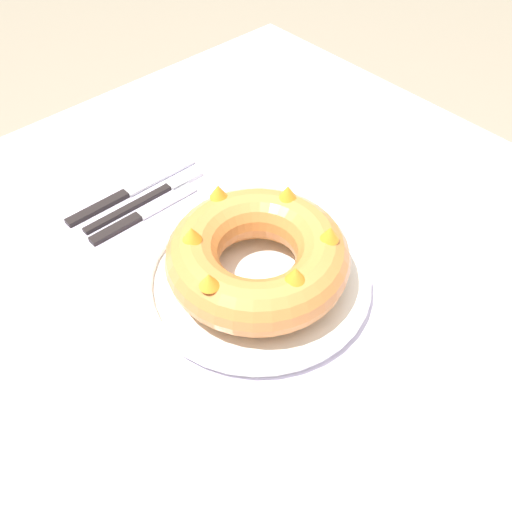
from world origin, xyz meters
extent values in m
cube|color=silver|center=(0.00, 0.00, 0.76)|extent=(1.10, 1.15, 0.03)
cylinder|color=brown|center=(-0.48, 0.50, 0.37)|extent=(0.06, 0.06, 0.75)
cylinder|color=white|center=(0.00, 0.03, 0.78)|extent=(0.29, 0.29, 0.01)
torus|color=white|center=(0.00, 0.03, 0.79)|extent=(0.30, 0.30, 0.01)
torus|color=#C67538|center=(0.00, 0.03, 0.83)|extent=(0.24, 0.24, 0.07)
cone|color=orange|center=(0.02, -0.06, 0.88)|extent=(0.03, 0.03, 0.02)
cone|color=orange|center=(0.08, 0.02, 0.88)|extent=(0.04, 0.04, 0.02)
cone|color=orange|center=(0.06, 0.10, 0.88)|extent=(0.03, 0.03, 0.02)
cone|color=orange|center=(-0.03, 0.11, 0.88)|extent=(0.04, 0.04, 0.02)
cone|color=orange|center=(-0.09, 0.05, 0.88)|extent=(0.03, 0.03, 0.02)
cone|color=orange|center=(-0.05, -0.03, 0.88)|extent=(0.03, 0.03, 0.02)
cube|color=black|center=(-0.24, -0.01, 0.78)|extent=(0.01, 0.15, 0.01)
cube|color=silver|center=(-0.24, 0.09, 0.78)|extent=(0.02, 0.06, 0.01)
cube|color=black|center=(-0.28, -0.05, 0.78)|extent=(0.02, 0.10, 0.01)
cube|color=silver|center=(-0.28, 0.07, 0.78)|extent=(0.02, 0.13, 0.00)
cube|color=black|center=(-0.22, -0.05, 0.78)|extent=(0.02, 0.08, 0.01)
cube|color=silver|center=(-0.22, 0.04, 0.78)|extent=(0.02, 0.10, 0.00)
camera|label=1|loc=(0.39, -0.33, 1.39)|focal=42.00mm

